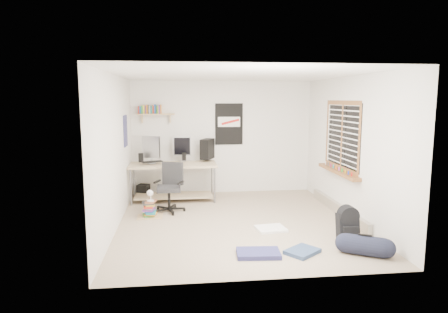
{
  "coord_description": "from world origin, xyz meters",
  "views": [
    {
      "loc": [
        -0.98,
        -6.6,
        2.11
      ],
      "look_at": [
        -0.17,
        0.47,
        1.08
      ],
      "focal_mm": 32.0,
      "sensor_mm": 36.0,
      "label": 1
    }
  ],
  "objects": [
    {
      "name": "ceiling",
      "position": [
        0.0,
        0.0,
        2.5
      ],
      "size": [
        4.0,
        4.5,
        0.01
      ],
      "primitive_type": "cube",
      "color": "white",
      "rests_on": "ground"
    },
    {
      "name": "keyboard",
      "position": [
        -1.52,
        1.62,
        0.83
      ],
      "size": [
        0.45,
        0.29,
        0.02
      ],
      "primitive_type": "cube",
      "rotation": [
        0.0,
        0.0,
        0.37
      ],
      "color": "black",
      "rests_on": "desk"
    },
    {
      "name": "book_stack",
      "position": [
        -1.51,
        0.46,
        0.15
      ],
      "size": [
        0.5,
        0.44,
        0.3
      ],
      "primitive_type": "cube",
      "rotation": [
        0.0,
        0.0,
        -0.18
      ],
      "color": "brown",
      "rests_on": "floor"
    },
    {
      "name": "poster_left_wall",
      "position": [
        -1.99,
        1.2,
        1.5
      ],
      "size": [
        0.02,
        0.42,
        0.6
      ],
      "primitive_type": "cube",
      "color": "navy",
      "rests_on": "left_wall"
    },
    {
      "name": "tshirt",
      "position": [
        0.49,
        -0.49,
        0.02
      ],
      "size": [
        0.51,
        0.44,
        0.04
      ],
      "primitive_type": "cube",
      "rotation": [
        0.0,
        0.0,
        0.13
      ],
      "color": "white",
      "rests_on": "floor"
    },
    {
      "name": "monitor_left",
      "position": [
        -1.54,
        1.7,
        1.04
      ],
      "size": [
        0.41,
        0.3,
        0.46
      ],
      "primitive_type": "cube",
      "rotation": [
        0.0,
        0.0,
        -0.54
      ],
      "color": "#949398",
      "rests_on": "desk"
    },
    {
      "name": "pc_tower",
      "position": [
        -0.36,
        1.96,
        1.03
      ],
      "size": [
        0.35,
        0.46,
        0.43
      ],
      "primitive_type": "cube",
      "rotation": [
        0.0,
        0.0,
        -0.42
      ],
      "color": "black",
      "rests_on": "desk"
    },
    {
      "name": "back_wall",
      "position": [
        0.0,
        2.25,
        1.25
      ],
      "size": [
        4.0,
        0.01,
        2.5
      ],
      "primitive_type": "cube",
      "color": "silver",
      "rests_on": "ground"
    },
    {
      "name": "office_chair",
      "position": [
        -1.17,
        0.78,
        0.49
      ],
      "size": [
        0.78,
        0.78,
        0.92
      ],
      "primitive_type": "cube",
      "rotation": [
        0.0,
        0.0,
        -0.37
      ],
      "color": "#242426",
      "rests_on": "floor"
    },
    {
      "name": "speaker_right",
      "position": [
        -0.86,
        1.8,
        0.9
      ],
      "size": [
        0.09,
        0.09,
        0.17
      ],
      "primitive_type": "cube",
      "rotation": [
        0.0,
        0.0,
        -0.02
      ],
      "color": "black",
      "rests_on": "desk"
    },
    {
      "name": "jeans_b",
      "position": [
        0.69,
        -1.51,
        0.03
      ],
      "size": [
        0.56,
        0.54,
        0.06
      ],
      "primitive_type": "cube",
      "rotation": [
        0.0,
        0.0,
        0.66
      ],
      "color": "navy",
      "rests_on": "floor"
    },
    {
      "name": "jeans_a",
      "position": [
        0.07,
        -1.52,
        0.03
      ],
      "size": [
        0.61,
        0.42,
        0.06
      ],
      "primitive_type": "cube",
      "rotation": [
        0.0,
        0.0,
        -0.08
      ],
      "color": "navy",
      "rests_on": "floor"
    },
    {
      "name": "window",
      "position": [
        1.95,
        0.3,
        1.45
      ],
      "size": [
        0.1,
        1.5,
        1.26
      ],
      "primitive_type": "cube",
      "color": "brown",
      "rests_on": "right_wall"
    },
    {
      "name": "desk_lamp",
      "position": [
        -1.49,
        0.44,
        0.38
      ],
      "size": [
        0.19,
        0.24,
        0.21
      ],
      "primitive_type": "cube",
      "rotation": [
        0.0,
        0.0,
        0.38
      ],
      "color": "white",
      "rests_on": "book_stack"
    },
    {
      "name": "wall_shelf",
      "position": [
        -1.45,
        2.14,
        1.78
      ],
      "size": [
        0.8,
        0.22,
        0.24
      ],
      "primitive_type": "cube",
      "color": "tan",
      "rests_on": "back_wall"
    },
    {
      "name": "baseboard_heater",
      "position": [
        1.96,
        0.3,
        0.09
      ],
      "size": [
        0.08,
        2.5,
        0.18
      ],
      "primitive_type": "cube",
      "color": "#B7B2A8",
      "rests_on": "floor"
    },
    {
      "name": "backpack",
      "position": [
        1.54,
        -1.05,
        0.2
      ],
      "size": [
        0.31,
        0.25,
        0.41
      ],
      "primitive_type": "cube",
      "rotation": [
        0.0,
        0.0,
        -0.01
      ],
      "color": "black",
      "rests_on": "floor"
    },
    {
      "name": "duffel_bag",
      "position": [
        1.51,
        -1.67,
        0.14
      ],
      "size": [
        0.37,
        0.37,
        0.53
      ],
      "primitive_type": "cylinder",
      "rotation": [
        0.0,
        0.0,
        -0.53
      ],
      "color": "black",
      "rests_on": "floor"
    },
    {
      "name": "poster_back_wall",
      "position": [
        0.15,
        2.23,
        1.55
      ],
      "size": [
        0.62,
        0.03,
        0.92
      ],
      "primitive_type": "cube",
      "color": "black",
      "rests_on": "back_wall"
    },
    {
      "name": "right_wall",
      "position": [
        2.0,
        0.0,
        1.25
      ],
      "size": [
        0.01,
        4.5,
        2.5
      ],
      "primitive_type": "cube",
      "color": "silver",
      "rests_on": "ground"
    },
    {
      "name": "floor",
      "position": [
        0.0,
        0.0,
        -0.01
      ],
      "size": [
        4.0,
        4.5,
        0.01
      ],
      "primitive_type": "cube",
      "color": "gray",
      "rests_on": "ground"
    },
    {
      "name": "desk",
      "position": [
        -1.1,
        1.63,
        0.36
      ],
      "size": [
        1.84,
        0.92,
        0.82
      ],
      "primitive_type": "cube",
      "rotation": [
        0.0,
        0.0,
        -0.08
      ],
      "color": "tan",
      "rests_on": "floor"
    },
    {
      "name": "left_wall",
      "position": [
        -2.0,
        0.0,
        1.25
      ],
      "size": [
        0.01,
        4.5,
        2.5
      ],
      "primitive_type": "cube",
      "color": "silver",
      "rests_on": "ground"
    },
    {
      "name": "subwoofer",
      "position": [
        -1.75,
        2.0,
        0.14
      ],
      "size": [
        0.29,
        0.29,
        0.26
      ],
      "primitive_type": "cube",
      "rotation": [
        0.0,
        0.0,
        -0.33
      ],
      "color": "black",
      "rests_on": "floor"
    },
    {
      "name": "speaker_left",
      "position": [
        -1.75,
        1.66,
        0.91
      ],
      "size": [
        0.09,
        0.09,
        0.19
      ],
      "primitive_type": "cube",
      "rotation": [
        0.0,
        0.0,
        -0.02
      ],
      "color": "black",
      "rests_on": "desk"
    },
    {
      "name": "monitor_right",
      "position": [
        -0.9,
        1.96,
        1.02
      ],
      "size": [
        0.38,
        0.11,
        0.42
      ],
      "primitive_type": "cube",
      "rotation": [
        0.0,
        0.0,
        -0.04
      ],
      "color": "#B6B7BC",
      "rests_on": "desk"
    }
  ]
}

